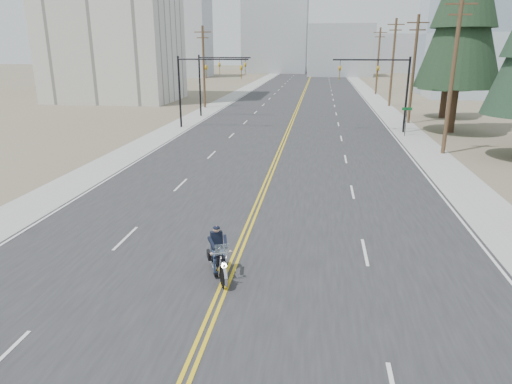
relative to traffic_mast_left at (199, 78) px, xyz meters
name	(u,v)px	position (x,y,z in m)	size (l,w,h in m)	color
ground_plane	(221,295)	(8.98, -32.00, -4.94)	(400.00, 400.00, 0.00)	#776D56
road	(304,93)	(8.98, 38.00, -4.93)	(20.00, 200.00, 0.01)	#303033
sidewalk_left	(240,93)	(-2.52, 38.00, -4.93)	(3.00, 200.00, 0.01)	#A5A5A0
sidewalk_right	(370,94)	(20.48, 38.00, -4.93)	(3.00, 200.00, 0.01)	#A5A5A0
traffic_mast_left	(199,78)	(0.00, 0.00, 0.00)	(7.10, 0.26, 7.00)	black
traffic_mast_right	(386,80)	(17.95, 0.00, 0.00)	(7.10, 0.26, 7.00)	black
traffic_mast_far	(214,74)	(-0.33, 8.00, -0.06)	(6.10, 0.26, 7.00)	black
street_sign	(406,117)	(19.78, -2.00, -3.13)	(0.90, 0.06, 2.62)	black
utility_pole_b	(453,73)	(21.48, -9.00, 1.05)	(2.20, 0.30, 11.50)	brown
utility_pole_c	(414,68)	(21.48, 6.00, 0.79)	(2.20, 0.30, 11.00)	brown
utility_pole_d	(393,62)	(21.48, 21.00, 1.05)	(2.20, 0.30, 11.50)	brown
utility_pole_e	(378,60)	(21.48, 38.00, 0.79)	(2.20, 0.30, 11.00)	brown
utility_pole_left	(204,66)	(-3.52, 16.00, 0.54)	(2.20, 0.30, 10.50)	brown
glass_building	(504,33)	(40.98, 38.00, 5.06)	(24.00, 16.00, 20.00)	#9EB5CC
haze_bldg_a	(183,35)	(-26.02, 83.00, 6.06)	(14.00, 12.00, 22.00)	#B7BCC6
haze_bldg_b	(340,50)	(16.98, 93.00, 2.06)	(18.00, 14.00, 14.00)	#ADB2B7
haze_bldg_c	(476,42)	(48.98, 78.00, 4.06)	(16.00, 12.00, 18.00)	#B7BCC6
haze_bldg_d	(276,30)	(-3.02, 108.00, 8.06)	(20.00, 15.00, 26.00)	#ADB2B7
haze_bldg_e	(389,53)	(33.98, 118.00, 1.06)	(14.00, 14.00, 12.00)	#B7BCC6
haze_bldg_f	(151,47)	(-41.02, 98.00, 3.06)	(12.00, 12.00, 16.00)	#ADB2B7
motorcyclist	(219,253)	(8.65, -30.69, -4.04)	(0.99, 2.30, 1.80)	black
conifer_far	(452,33)	(26.04, 10.63, 4.36)	(6.05, 6.05, 16.21)	#382619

